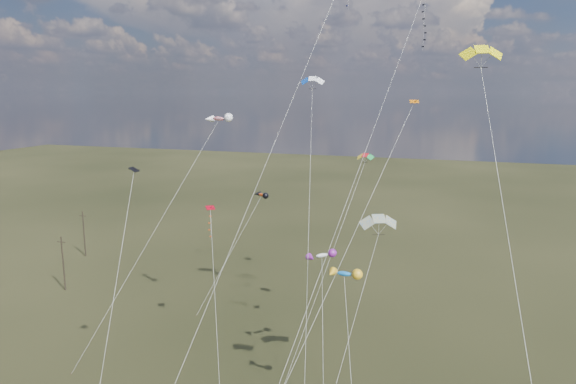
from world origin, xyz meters
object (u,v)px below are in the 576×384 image
(utility_pole_near, at_px, (63,263))
(utility_pole_far, at_px, (84,233))
(parafoil_yellow, at_px, (483,52))
(diamond_black_high, at_px, (415,40))

(utility_pole_near, xyz_separation_m, utility_pole_far, (-8.00, 14.00, 0.00))
(utility_pole_far, xyz_separation_m, parafoil_yellow, (61.82, -37.20, 26.36))
(parafoil_yellow, bearing_deg, utility_pole_far, 148.96)
(utility_pole_far, relative_size, diamond_black_high, 0.20)
(utility_pole_far, bearing_deg, utility_pole_near, -60.26)
(utility_pole_far, xyz_separation_m, diamond_black_high, (55.96, -14.42, 29.35))
(diamond_black_high, relative_size, parafoil_yellow, 1.25)
(utility_pole_near, distance_m, utility_pole_far, 16.12)
(utility_pole_near, bearing_deg, utility_pole_far, 119.74)
(parafoil_yellow, bearing_deg, diamond_black_high, 104.43)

